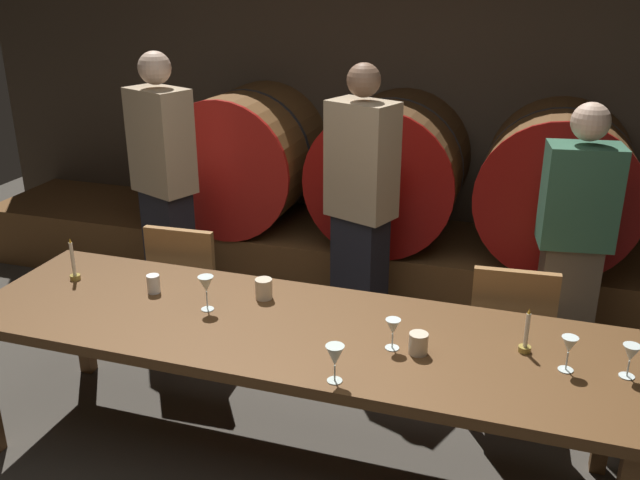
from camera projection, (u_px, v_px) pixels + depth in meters
back_wall at (414, 101)px, 5.09m from camera, size 7.03×0.24×2.58m
barrel_shelf at (392, 264)px, 5.00m from camera, size 6.33×0.90×0.44m
wine_barrel_left at (248, 156)px, 5.06m from camera, size 0.98×0.93×0.98m
wine_barrel_center at (392, 169)px, 4.75m from camera, size 0.98×0.93×0.98m
wine_barrel_right at (558, 183)px, 4.44m from camera, size 0.98×0.93×0.98m
dining_table at (288, 337)px, 3.12m from camera, size 2.96×0.88×0.73m
chair_left at (191, 286)px, 4.03m from camera, size 0.42×0.42×0.88m
chair_right at (509, 333)px, 3.52m from camera, size 0.43×0.43×0.88m
guest_left at (165, 189)px, 4.41m from camera, size 0.44×0.37×1.75m
guest_center at (361, 208)px, 4.12m from camera, size 0.44×0.36×1.72m
guest_right at (573, 245)px, 3.78m from camera, size 0.41×0.29×1.58m
candle_left at (74, 268)px, 3.52m from camera, size 0.05×0.05×0.23m
candle_right at (526, 340)px, 2.86m from camera, size 0.05×0.05×0.20m
wine_glass_far_left at (206, 285)px, 3.19m from camera, size 0.07×0.07×0.17m
wine_glass_left at (335, 357)px, 2.64m from camera, size 0.07×0.07×0.16m
wine_glass_center at (393, 328)px, 2.87m from camera, size 0.06×0.06×0.13m
wine_glass_right at (569, 346)px, 2.71m from camera, size 0.06×0.06×0.15m
wine_glass_far_right at (631, 354)px, 2.67m from camera, size 0.07×0.07×0.14m
cup_left at (153, 284)px, 3.39m from camera, size 0.06×0.06×0.09m
cup_center at (264, 289)px, 3.33m from camera, size 0.08×0.08×0.10m
cup_right at (418, 343)px, 2.86m from camera, size 0.08×0.08×0.09m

